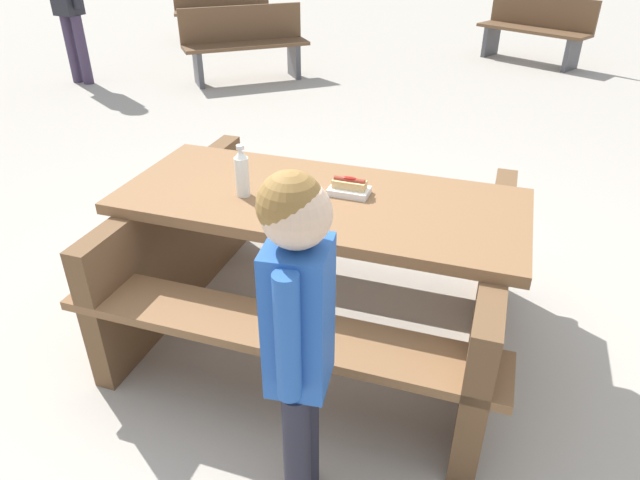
{
  "coord_description": "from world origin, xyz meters",
  "views": [
    {
      "loc": [
        0.2,
        -2.25,
        1.86
      ],
      "look_at": [
        0.0,
        0.0,
        0.52
      ],
      "focal_mm": 31.82,
      "sensor_mm": 36.0,
      "label": 1
    }
  ],
  "objects_px": {
    "hotdog_tray": "(349,188)",
    "park_bench_mid": "(245,42)",
    "park_bench_far": "(223,10)",
    "park_bench_near": "(535,28)",
    "soda_bottle": "(242,173)",
    "picnic_table": "(320,255)",
    "child_in_coat": "(298,319)"
  },
  "relations": [
    {
      "from": "child_in_coat",
      "to": "park_bench_near",
      "type": "xyz_separation_m",
      "value": [
        2.36,
        7.01,
        -0.37
      ]
    },
    {
      "from": "picnic_table",
      "to": "hotdog_tray",
      "type": "xyz_separation_m",
      "value": [
        0.13,
        0.03,
        0.34
      ]
    },
    {
      "from": "picnic_table",
      "to": "park_bench_far",
      "type": "distance_m",
      "value": 7.51
    },
    {
      "from": "park_bench_far",
      "to": "hotdog_tray",
      "type": "bearing_deg",
      "value": -71.9
    },
    {
      "from": "child_in_coat",
      "to": "park_bench_far",
      "type": "relative_size",
      "value": 0.83
    },
    {
      "from": "soda_bottle",
      "to": "park_bench_near",
      "type": "xyz_separation_m",
      "value": [
        2.72,
        6.07,
        -0.41
      ]
    },
    {
      "from": "soda_bottle",
      "to": "park_bench_far",
      "type": "relative_size",
      "value": 0.15
    },
    {
      "from": "child_in_coat",
      "to": "park_bench_mid",
      "type": "distance_m",
      "value": 5.89
    },
    {
      "from": "soda_bottle",
      "to": "park_bench_mid",
      "type": "height_order",
      "value": "soda_bottle"
    },
    {
      "from": "soda_bottle",
      "to": "child_in_coat",
      "type": "bearing_deg",
      "value": -68.94
    },
    {
      "from": "park_bench_near",
      "to": "park_bench_far",
      "type": "distance_m",
      "value": 4.73
    },
    {
      "from": "child_in_coat",
      "to": "park_bench_mid",
      "type": "height_order",
      "value": "child_in_coat"
    },
    {
      "from": "child_in_coat",
      "to": "park_bench_near",
      "type": "distance_m",
      "value": 7.4
    },
    {
      "from": "park_bench_near",
      "to": "park_bench_far",
      "type": "relative_size",
      "value": 0.9
    },
    {
      "from": "child_in_coat",
      "to": "soda_bottle",
      "type": "bearing_deg",
      "value": 111.06
    },
    {
      "from": "hotdog_tray",
      "to": "child_in_coat",
      "type": "distance_m",
      "value": 1.0
    },
    {
      "from": "park_bench_far",
      "to": "picnic_table",
      "type": "bearing_deg",
      "value": -72.9
    },
    {
      "from": "picnic_table",
      "to": "park_bench_mid",
      "type": "xyz_separation_m",
      "value": [
        -1.35,
        4.75,
        0.0
      ]
    },
    {
      "from": "soda_bottle",
      "to": "park_bench_mid",
      "type": "distance_m",
      "value": 4.89
    },
    {
      "from": "hotdog_tray",
      "to": "park_bench_far",
      "type": "distance_m",
      "value": 7.53
    },
    {
      "from": "picnic_table",
      "to": "park_bench_near",
      "type": "height_order",
      "value": "park_bench_near"
    },
    {
      "from": "park_bench_mid",
      "to": "park_bench_far",
      "type": "relative_size",
      "value": 0.98
    },
    {
      "from": "park_bench_far",
      "to": "park_bench_near",
      "type": "bearing_deg",
      "value": -13.86
    },
    {
      "from": "hotdog_tray",
      "to": "park_bench_mid",
      "type": "distance_m",
      "value": 4.95
    },
    {
      "from": "child_in_coat",
      "to": "hotdog_tray",
      "type": "bearing_deg",
      "value": 84.02
    },
    {
      "from": "picnic_table",
      "to": "park_bench_far",
      "type": "xyz_separation_m",
      "value": [
        -2.21,
        7.18,
        0.0
      ]
    },
    {
      "from": "picnic_table",
      "to": "child_in_coat",
      "type": "distance_m",
      "value": 1.03
    },
    {
      "from": "park_bench_near",
      "to": "picnic_table",
      "type": "bearing_deg",
      "value": -111.51
    },
    {
      "from": "child_in_coat",
      "to": "park_bench_mid",
      "type": "relative_size",
      "value": 0.84
    },
    {
      "from": "child_in_coat",
      "to": "park_bench_near",
      "type": "relative_size",
      "value": 0.92
    },
    {
      "from": "soda_bottle",
      "to": "park_bench_far",
      "type": "xyz_separation_m",
      "value": [
        -1.87,
        7.2,
        -0.41
      ]
    },
    {
      "from": "hotdog_tray",
      "to": "park_bench_near",
      "type": "bearing_deg",
      "value": 69.44
    }
  ]
}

